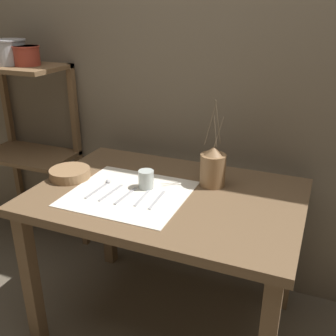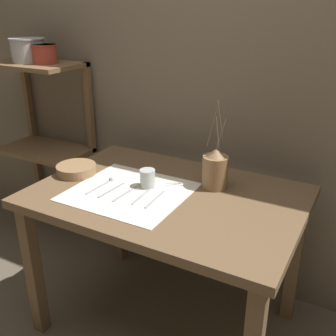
% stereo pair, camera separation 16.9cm
% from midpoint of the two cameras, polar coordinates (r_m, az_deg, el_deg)
% --- Properties ---
extents(ground_plane, '(12.00, 12.00, 0.00)m').
position_cam_midpoint_polar(ground_plane, '(2.17, 2.25, -21.31)').
color(ground_plane, brown).
extents(stone_wall_back, '(7.00, 0.06, 2.40)m').
position_cam_midpoint_polar(stone_wall_back, '(2.06, 9.41, 13.82)').
color(stone_wall_back, '#6B5E4C').
rests_on(stone_wall_back, ground_plane).
extents(wooden_table, '(1.18, 0.81, 0.73)m').
position_cam_midpoint_polar(wooden_table, '(1.79, 2.57, -6.44)').
color(wooden_table, brown).
rests_on(wooden_table, ground_plane).
extents(wooden_shelf_unit, '(0.55, 0.33, 1.20)m').
position_cam_midpoint_polar(wooden_shelf_unit, '(2.54, -15.48, 6.57)').
color(wooden_shelf_unit, brown).
rests_on(wooden_shelf_unit, ground_plane).
extents(linen_cloth, '(0.51, 0.47, 0.00)m').
position_cam_midpoint_polar(linen_cloth, '(1.75, -2.86, -3.49)').
color(linen_cloth, silver).
rests_on(linen_cloth, wooden_table).
extents(pitcher_with_flowers, '(0.12, 0.12, 0.40)m').
position_cam_midpoint_polar(pitcher_with_flowers, '(1.78, 9.57, -0.26)').
color(pitcher_with_flowers, olive).
rests_on(pitcher_with_flowers, wooden_table).
extents(wooden_bowl, '(0.19, 0.19, 0.05)m').
position_cam_midpoint_polar(wooden_bowl, '(1.96, -10.77, -0.26)').
color(wooden_bowl, '#8E6B47').
rests_on(wooden_bowl, wooden_table).
extents(glass_tumbler_near, '(0.07, 0.07, 0.08)m').
position_cam_midpoint_polar(glass_tumbler_near, '(1.77, -0.27, -1.58)').
color(glass_tumbler_near, '#B7C1BC').
rests_on(glass_tumbler_near, wooden_table).
extents(spoon_inner, '(0.03, 0.19, 0.02)m').
position_cam_midpoint_polar(spoon_inner, '(1.84, -6.26, -2.12)').
color(spoon_inner, '#A8A8AD').
rests_on(spoon_inner, wooden_table).
extents(fork_inner, '(0.02, 0.18, 0.00)m').
position_cam_midpoint_polar(fork_inner, '(1.76, -5.47, -3.27)').
color(fork_inner, '#A8A8AD').
rests_on(fork_inner, wooden_table).
extents(knife_center, '(0.02, 0.18, 0.00)m').
position_cam_midpoint_polar(knife_center, '(1.72, -3.41, -3.80)').
color(knife_center, '#A8A8AD').
rests_on(knife_center, wooden_table).
extents(spoon_outer, '(0.03, 0.19, 0.02)m').
position_cam_midpoint_polar(spoon_outer, '(1.75, -0.16, -3.34)').
color(spoon_outer, '#A8A8AD').
rests_on(spoon_outer, wooden_table).
extents(fork_outer, '(0.02, 0.18, 0.00)m').
position_cam_midpoint_polar(fork_outer, '(1.67, 1.01, -4.64)').
color(fork_outer, '#A8A8AD').
rests_on(fork_outer, wooden_table).
extents(metal_pot_large, '(0.20, 0.20, 0.13)m').
position_cam_midpoint_polar(metal_pot_large, '(2.46, -17.77, 16.06)').
color(metal_pot_large, '#A8A8AD').
rests_on(metal_pot_large, wooden_shelf_unit).
extents(metal_pot_small, '(0.15, 0.15, 0.10)m').
position_cam_midpoint_polar(metal_pot_small, '(2.37, -15.49, 15.73)').
color(metal_pot_small, '#9E3828').
rests_on(metal_pot_small, wooden_shelf_unit).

